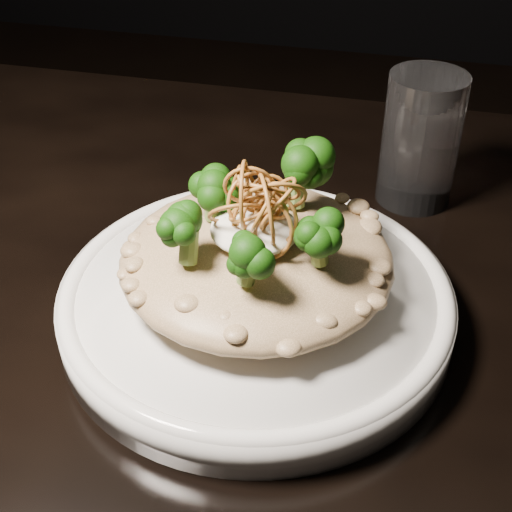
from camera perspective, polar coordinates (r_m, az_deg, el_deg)
The scene contains 7 objects.
table at distance 0.54m, azimuth 9.77°, elevation -14.50°, with size 1.10×0.80×0.75m.
plate at distance 0.50m, azimuth 0.00°, elevation -3.79°, with size 0.27×0.27×0.03m, color silver.
risotto at distance 0.48m, azimuth 0.04°, elevation -0.22°, with size 0.18×0.18×0.04m, color brown.
broccoli at distance 0.44m, azimuth 0.04°, elevation 3.33°, with size 0.13×0.13×0.05m, color black, non-canonical shape.
cheese at distance 0.46m, azimuth -0.11°, elevation 2.17°, with size 0.06×0.06×0.02m, color silver.
shallots at distance 0.44m, azimuth 0.11°, elevation 4.89°, with size 0.05×0.05×0.03m, color brown, non-canonical shape.
drinking_glass at distance 0.62m, azimuth 13.03°, elevation 9.04°, with size 0.06×0.06×0.11m, color silver.
Camera 1 is at (-0.01, -0.34, 1.09)m, focal length 50.00 mm.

